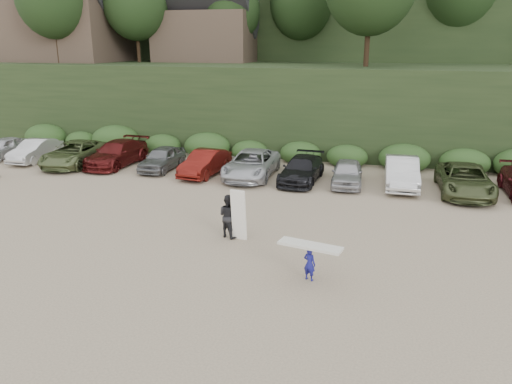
% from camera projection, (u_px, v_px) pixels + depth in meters
% --- Properties ---
extents(ground, '(120.00, 120.00, 0.00)m').
position_uv_depth(ground, '(278.00, 250.00, 19.12)').
color(ground, tan).
rests_on(ground, ground).
extents(hillside_backdrop, '(90.00, 41.50, 28.00)m').
position_uv_depth(hillside_backdrop, '(364.00, 3.00, 48.95)').
color(hillside_backdrop, black).
rests_on(hillside_backdrop, ground).
extents(parked_cars, '(39.62, 6.23, 1.62)m').
position_uv_depth(parked_cars, '(272.00, 166.00, 28.80)').
color(parked_cars, '#BAB9BF').
rests_on(parked_cars, ground).
extents(child_surfer, '(2.21, 0.99, 1.28)m').
position_uv_depth(child_surfer, '(310.00, 256.00, 16.47)').
color(child_surfer, navy).
rests_on(child_surfer, ground).
extents(adult_surfer, '(1.35, 0.97, 2.12)m').
position_uv_depth(adult_surfer, '(229.00, 216.00, 20.13)').
color(adult_surfer, black).
rests_on(adult_surfer, ground).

